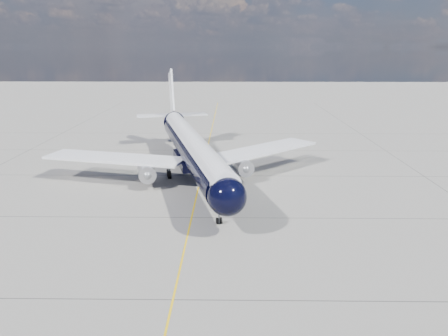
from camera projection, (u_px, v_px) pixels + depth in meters
The scene contains 3 objects.
ground at pixel (203, 166), 63.68m from camera, with size 320.00×320.00×0.00m, color gray.
taxiway_centerline at pixel (201, 176), 58.86m from camera, with size 0.16×160.00×0.01m, color #E8B70C.
main_airliner at pixel (191, 146), 57.44m from camera, with size 36.65×45.35×13.29m.
Camera 1 is at (3.88, -31.39, 16.75)m, focal length 35.00 mm.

